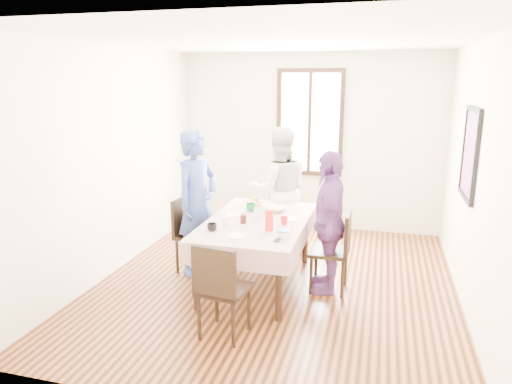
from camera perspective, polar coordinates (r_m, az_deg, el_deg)
ground at (r=5.54m, az=2.48°, el=-10.96°), size 4.50×4.50×0.00m
back_wall at (r=7.31m, az=6.54°, el=6.06°), size 4.00×0.00×4.00m
right_wall at (r=5.09m, az=25.18°, el=1.50°), size 0.00×4.50×4.50m
window_frame at (r=7.26m, az=6.58°, el=8.38°), size 1.02×0.06×1.62m
window_pane at (r=7.27m, az=6.59°, el=8.39°), size 0.90×0.02×1.50m
art_poster at (r=5.35m, az=24.67°, el=4.26°), size 0.04×0.76×0.96m
dining_table at (r=5.38m, az=0.14°, el=-7.40°), size 0.98×1.67×0.75m
tablecloth at (r=5.25m, az=0.14°, el=-3.52°), size 1.10×1.79×0.01m
chair_left at (r=5.74m, az=-7.34°, el=-5.29°), size 0.47×0.47×0.91m
chair_right at (r=5.26m, az=8.95°, el=-7.14°), size 0.43×0.43×0.91m
chair_far at (r=6.41m, az=2.83°, el=-3.16°), size 0.46×0.46×0.91m
chair_near at (r=4.34m, az=-3.91°, el=-11.68°), size 0.47×0.47×0.91m
person_left at (r=5.61m, az=-7.26°, el=-1.33°), size 0.61×0.74×1.73m
person_far at (r=6.29m, az=2.83°, el=0.23°), size 1.01×0.91×1.70m
person_right at (r=5.15m, az=8.84°, el=-3.66°), size 0.47×0.96×1.58m
mug_black at (r=4.90m, az=-5.40°, el=-4.29°), size 0.13×0.13×0.08m
mug_flag at (r=5.11m, az=3.43°, el=-3.50°), size 0.12×0.12×0.08m
mug_green at (r=5.59m, az=-0.63°, el=-1.89°), size 0.15×0.15×0.09m
serving_bowl at (r=5.59m, az=2.36°, el=-2.07°), size 0.29×0.29×0.06m
juice_carton at (r=4.88m, az=1.63°, el=-3.45°), size 0.07×0.07×0.22m
butter_tub at (r=4.71m, az=3.42°, el=-5.14°), size 0.12×0.12×0.06m
jam_jar at (r=5.13m, az=-1.56°, el=-3.31°), size 0.07×0.07×0.10m
drinking_glass at (r=5.04m, az=-3.75°, el=-3.60°), size 0.07×0.07×0.10m
smartphone at (r=4.61m, az=2.58°, el=-5.91°), size 0.06×0.12×0.01m
flower_vase at (r=5.30m, az=0.09°, el=-2.58°), size 0.06×0.06×0.13m
plate_left at (r=5.45m, az=-2.83°, el=-2.77°), size 0.20×0.20×0.01m
plate_right at (r=5.29m, az=4.08°, el=-3.30°), size 0.20×0.20×0.01m
plate_far at (r=5.87m, az=1.56°, el=-1.54°), size 0.20×0.20×0.01m
plate_near at (r=4.73m, az=-2.41°, el=-5.37°), size 0.20×0.20×0.01m
butter_lid at (r=4.70m, az=3.43°, el=-4.72°), size 0.12×0.12×0.01m
flower_bunch at (r=5.27m, az=0.09°, el=-1.39°), size 0.09×0.09×0.10m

